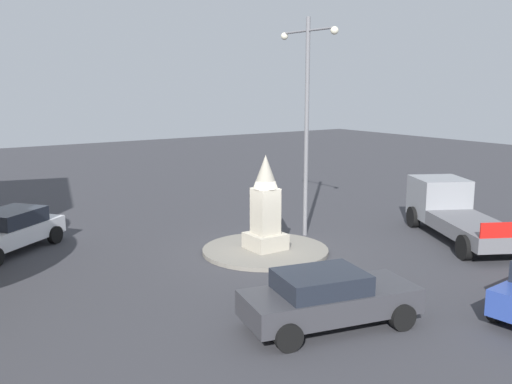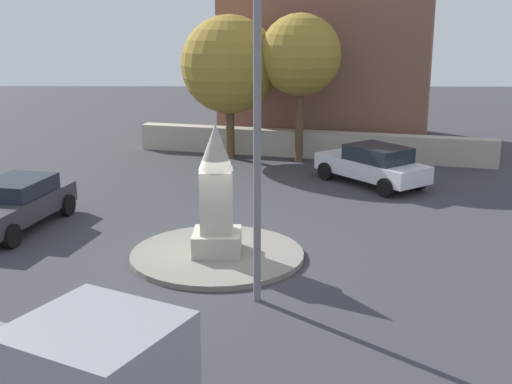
{
  "view_description": "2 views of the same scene",
  "coord_description": "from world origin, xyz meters",
  "views": [
    {
      "loc": [
        -15.5,
        10.94,
        5.69
      ],
      "look_at": [
        0.34,
        0.16,
        2.08
      ],
      "focal_mm": 40.12,
      "sensor_mm": 36.0,
      "label": 1
    },
    {
      "loc": [
        1.11,
        -15.6,
        5.91
      ],
      "look_at": [
        0.97,
        -0.05,
        1.71
      ],
      "focal_mm": 46.55,
      "sensor_mm": 36.0,
      "label": 2
    }
  ],
  "objects": [
    {
      "name": "truck_grey_parked_right",
      "position": [
        -2.22,
        -7.16,
        0.96
      ],
      "size": [
        6.33,
        4.55,
        2.02
      ],
      "color": "gray",
      "rests_on": "ground"
    },
    {
      "name": "tree_mid_cluster",
      "position": [
        -0.22,
        11.83,
        3.87
      ],
      "size": [
        3.99,
        3.99,
        5.88
      ],
      "color": "brown",
      "rests_on": "ground"
    },
    {
      "name": "stone_boundary_wall",
      "position": [
        3.15,
        11.97,
        0.55
      ],
      "size": [
        14.81,
        4.53,
        1.11
      ],
      "primitive_type": "cube",
      "rotation": [
        0.0,
        0.0,
        2.88
      ],
      "color": "#B2AA99",
      "rests_on": "ground"
    },
    {
      "name": "corner_building",
      "position": [
        4.35,
        16.53,
        5.38
      ],
      "size": [
        10.64,
        8.58,
        10.75
      ],
      "primitive_type": "cube",
      "rotation": [
        0.0,
        0.0,
        2.88
      ],
      "color": "brown",
      "rests_on": "ground"
    },
    {
      "name": "monument",
      "position": [
        0.0,
        0.0,
        1.58
      ],
      "size": [
        1.18,
        1.18,
        3.25
      ],
      "color": "#B2AA99",
      "rests_on": "traffic_island"
    },
    {
      "name": "car_dark_grey_passing",
      "position": [
        -5.86,
        2.32,
        0.73
      ],
      "size": [
        2.61,
        4.47,
        1.38
      ],
      "color": "#38383D",
      "rests_on": "ground"
    },
    {
      "name": "streetlamp",
      "position": [
        1.02,
        -2.57,
        4.84
      ],
      "size": [
        3.09,
        0.28,
        8.08
      ],
      "color": "slate",
      "rests_on": "ground"
    },
    {
      "name": "car_white_near_island",
      "position": [
        5.04,
        7.28,
        0.75
      ],
      "size": [
        3.85,
        4.35,
        1.43
      ],
      "color": "silver",
      "rests_on": "ground"
    },
    {
      "name": "traffic_island",
      "position": [
        0.0,
        0.0,
        0.07
      ],
      "size": [
        4.33,
        4.33,
        0.13
      ],
      "primitive_type": "cylinder",
      "color": "gray",
      "rests_on": "ground"
    },
    {
      "name": "ground_plane",
      "position": [
        0.0,
        0.0,
        0.0
      ],
      "size": [
        80.0,
        80.0,
        0.0
      ],
      "primitive_type": "plane",
      "color": "#38383D"
    },
    {
      "name": "tree_near_wall",
      "position": [
        2.62,
        11.08,
        4.29
      ],
      "size": [
        3.24,
        3.24,
        5.94
      ],
      "color": "brown",
      "rests_on": "ground"
    }
  ]
}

